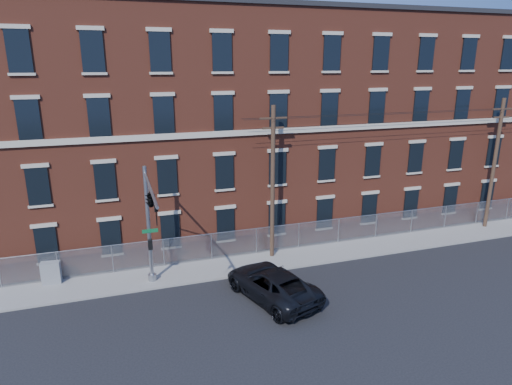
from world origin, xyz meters
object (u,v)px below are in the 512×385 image
(traffic_signal_mast, at_px, (150,208))
(utility_cabinet, at_px, (51,273))
(utility_pole_near, at_px, (273,181))
(pickup_truck, at_px, (272,284))

(traffic_signal_mast, distance_m, utility_cabinet, 8.23)
(utility_pole_near, bearing_deg, utility_cabinet, 178.32)
(traffic_signal_mast, bearing_deg, utility_cabinet, 145.95)
(pickup_truck, bearing_deg, utility_cabinet, -42.34)
(utility_pole_near, xyz_separation_m, pickup_truck, (-1.84, -5.04, -4.48))
(pickup_truck, height_order, utility_cabinet, pickup_truck)
(pickup_truck, relative_size, utility_cabinet, 4.67)
(traffic_signal_mast, relative_size, pickup_truck, 1.13)
(traffic_signal_mast, xyz_separation_m, utility_cabinet, (-5.65, 3.82, -4.61))
(traffic_signal_mast, height_order, pickup_truck, traffic_signal_mast)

